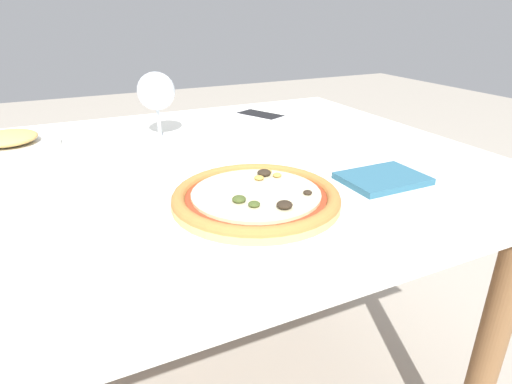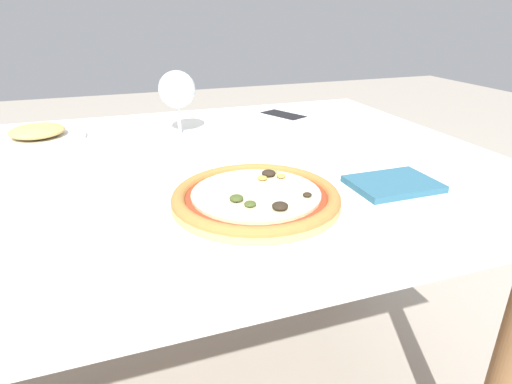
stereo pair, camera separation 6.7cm
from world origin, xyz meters
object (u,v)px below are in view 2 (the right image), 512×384
at_px(wine_glass_far_left, 177,91).
at_px(pizza_plate, 256,200).
at_px(dining_table, 156,206).
at_px(side_plate, 38,135).
at_px(cell_phone, 283,116).

bearing_deg(wine_glass_far_left, pizza_plate, -85.19).
xyz_separation_m(dining_table, pizza_plate, (0.13, -0.24, 0.10)).
bearing_deg(dining_table, wine_glass_far_left, 66.74).
bearing_deg(side_plate, pizza_plate, -55.30).
xyz_separation_m(dining_table, cell_phone, (0.41, 0.30, 0.09)).
bearing_deg(cell_phone, side_plate, -178.94).
bearing_deg(pizza_plate, cell_phone, 63.23).
distance_m(dining_table, pizza_plate, 0.29).
xyz_separation_m(dining_table, wine_glass_far_left, (0.10, 0.22, 0.19)).
xyz_separation_m(pizza_plate, side_plate, (-0.37, 0.53, -0.00)).
relative_size(wine_glass_far_left, cell_phone, 1.00).
bearing_deg(pizza_plate, side_plate, 124.70).
bearing_deg(side_plate, dining_table, -51.03).
distance_m(pizza_plate, side_plate, 0.65).
height_order(dining_table, side_plate, side_plate).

